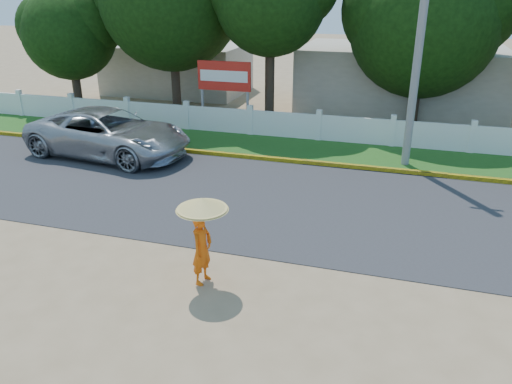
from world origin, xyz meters
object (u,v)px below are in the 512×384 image
vehicle (109,133)px  monk_with_parasol (202,228)px  utility_pole (419,43)px  billboard (224,79)px

vehicle → monk_with_parasol: size_ratio=3.13×
utility_pole → monk_with_parasol: utility_pole is taller
utility_pole → billboard: bearing=158.3°
utility_pole → vehicle: 11.62m
vehicle → billboard: billboard is taller
monk_with_parasol → billboard: billboard is taller
utility_pole → monk_with_parasol: (-4.11, -9.34, -2.97)m
monk_with_parasol → billboard: bearing=107.8°
vehicle → billboard: (2.74, 5.38, 1.26)m
utility_pole → vehicle: bearing=-169.0°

